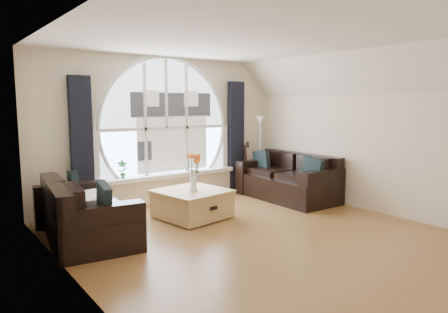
{
  "coord_description": "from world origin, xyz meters",
  "views": [
    {
      "loc": [
        -3.71,
        -4.07,
        1.85
      ],
      "look_at": [
        0.0,
        0.9,
        1.05
      ],
      "focal_mm": 32.92,
      "sensor_mm": 36.0,
      "label": 1
    }
  ],
  "objects_px": {
    "sofa_left": "(84,210)",
    "vase_flowers": "(193,167)",
    "sofa_right": "(287,179)",
    "guitar": "(244,167)",
    "potted_plant": "(122,169)",
    "floor_lamp": "(260,154)",
    "coffee_chest": "(192,203)"
  },
  "relations": [
    {
      "from": "sofa_left",
      "to": "potted_plant",
      "type": "xyz_separation_m",
      "value": [
        1.06,
        1.2,
        0.31
      ]
    },
    {
      "from": "vase_flowers",
      "to": "potted_plant",
      "type": "distance_m",
      "value": 1.42
    },
    {
      "from": "coffee_chest",
      "to": "sofa_left",
      "type": "bearing_deg",
      "value": 171.53
    },
    {
      "from": "vase_flowers",
      "to": "potted_plant",
      "type": "xyz_separation_m",
      "value": [
        -0.67,
        1.24,
        -0.14
      ]
    },
    {
      "from": "floor_lamp",
      "to": "guitar",
      "type": "xyz_separation_m",
      "value": [
        -0.25,
        0.22,
        -0.27
      ]
    },
    {
      "from": "sofa_left",
      "to": "coffee_chest",
      "type": "distance_m",
      "value": 1.75
    },
    {
      "from": "coffee_chest",
      "to": "guitar",
      "type": "xyz_separation_m",
      "value": [
        1.98,
        1.08,
        0.28
      ]
    },
    {
      "from": "guitar",
      "to": "potted_plant",
      "type": "xyz_separation_m",
      "value": [
        -2.66,
        0.11,
        0.18
      ]
    },
    {
      "from": "sofa_right",
      "to": "vase_flowers",
      "type": "relative_size",
      "value": 2.82
    },
    {
      "from": "sofa_left",
      "to": "sofa_right",
      "type": "height_order",
      "value": "sofa_right"
    },
    {
      "from": "floor_lamp",
      "to": "potted_plant",
      "type": "xyz_separation_m",
      "value": [
        -2.92,
        0.32,
        -0.09
      ]
    },
    {
      "from": "sofa_right",
      "to": "guitar",
      "type": "bearing_deg",
      "value": 103.07
    },
    {
      "from": "guitar",
      "to": "sofa_right",
      "type": "bearing_deg",
      "value": -68.51
    },
    {
      "from": "sofa_left",
      "to": "guitar",
      "type": "distance_m",
      "value": 3.88
    },
    {
      "from": "floor_lamp",
      "to": "guitar",
      "type": "height_order",
      "value": "floor_lamp"
    },
    {
      "from": "floor_lamp",
      "to": "sofa_right",
      "type": "bearing_deg",
      "value": -92.65
    },
    {
      "from": "sofa_left",
      "to": "coffee_chest",
      "type": "xyz_separation_m",
      "value": [
        1.74,
        0.01,
        -0.15
      ]
    },
    {
      "from": "coffee_chest",
      "to": "potted_plant",
      "type": "relative_size",
      "value": 3.13
    },
    {
      "from": "sofa_left",
      "to": "guitar",
      "type": "relative_size",
      "value": 1.76
    },
    {
      "from": "sofa_right",
      "to": "floor_lamp",
      "type": "xyz_separation_m",
      "value": [
        0.04,
        0.83,
        0.4
      ]
    },
    {
      "from": "sofa_left",
      "to": "coffee_chest",
      "type": "bearing_deg",
      "value": 7.85
    },
    {
      "from": "sofa_right",
      "to": "potted_plant",
      "type": "bearing_deg",
      "value": 159.63
    },
    {
      "from": "guitar",
      "to": "potted_plant",
      "type": "relative_size",
      "value": 3.26
    },
    {
      "from": "sofa_left",
      "to": "vase_flowers",
      "type": "relative_size",
      "value": 2.66
    },
    {
      "from": "sofa_left",
      "to": "floor_lamp",
      "type": "height_order",
      "value": "floor_lamp"
    },
    {
      "from": "vase_flowers",
      "to": "floor_lamp",
      "type": "height_order",
      "value": "floor_lamp"
    },
    {
      "from": "floor_lamp",
      "to": "guitar",
      "type": "bearing_deg",
      "value": 139.44
    },
    {
      "from": "coffee_chest",
      "to": "guitar",
      "type": "height_order",
      "value": "guitar"
    },
    {
      "from": "sofa_right",
      "to": "floor_lamp",
      "type": "bearing_deg",
      "value": 88.87
    },
    {
      "from": "coffee_chest",
      "to": "sofa_right",
      "type": "bearing_deg",
      "value": -7.88
    },
    {
      "from": "sofa_right",
      "to": "vase_flowers",
      "type": "height_order",
      "value": "vase_flowers"
    },
    {
      "from": "sofa_left",
      "to": "vase_flowers",
      "type": "bearing_deg",
      "value": 6.03
    }
  ]
}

